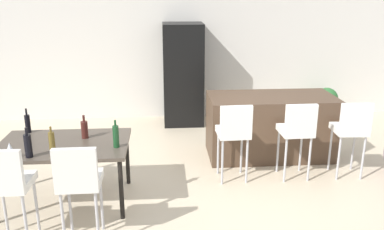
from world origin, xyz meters
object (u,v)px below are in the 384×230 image
dining_chair_near (7,181)px  wine_bottle_inner (28,123)px  wine_bottle_far (85,129)px  wine_bottle_right (116,136)px  bar_chair_middle (297,129)px  potted_plant (326,101)px  bar_chair_right (351,127)px  wine_bottle_left (28,145)px  bar_chair_left (234,130)px  kitchen_island (270,126)px  dining_chair_far (79,179)px  refrigerator (183,74)px  wine_bottle_corner (52,143)px  wine_glass_middle (10,147)px  dining_table (64,148)px

dining_chair_near → wine_bottle_inner: 1.27m
wine_bottle_far → wine_bottle_right: (0.40, -0.32, 0.02)m
bar_chair_middle → potted_plant: bearing=60.4°
bar_chair_right → wine_bottle_left: size_ratio=3.24×
bar_chair_left → wine_bottle_far: bar_chair_left is taller
kitchen_island → dining_chair_near: (-3.07, -2.08, 0.24)m
dining_chair_far → wine_bottle_left: (-0.59, 0.47, 0.17)m
bar_chair_right → dining_chair_far: (-3.25, -1.26, 0.00)m
dining_chair_near → bar_chair_left: bearing=28.0°
bar_chair_middle → refrigerator: size_ratio=0.57×
wine_bottle_right → potted_plant: wine_bottle_right is taller
kitchen_island → wine_bottle_corner: (-2.76, -1.56, 0.41)m
bar_chair_right → wine_glass_middle: (-4.02, -0.82, 0.17)m
dining_table → bar_chair_middle: bearing=8.2°
kitchen_island → dining_chair_near: 3.71m
wine_bottle_far → wine_bottle_right: bearing=-39.0°
kitchen_island → wine_bottle_left: 3.42m
wine_bottle_far → potted_plant: wine_bottle_far is taller
wine_glass_middle → refrigerator: size_ratio=0.09×
bar_chair_middle → dining_chair_near: same height
bar_chair_right → dining_chair_near: (-3.91, -1.26, 0.00)m
potted_plant → kitchen_island: bearing=-132.8°
wine_bottle_far → bar_chair_middle: bearing=5.6°
dining_chair_near → potted_plant: 5.93m
wine_bottle_right → wine_bottle_left: size_ratio=0.97×
refrigerator → potted_plant: size_ratio=2.97×
wine_bottle_left → potted_plant: wine_bottle_left is taller
dining_chair_far → refrigerator: size_ratio=0.57×
bar_chair_left → refrigerator: size_ratio=0.57×
dining_chair_far → wine_bottle_left: bearing=141.6°
refrigerator → potted_plant: 2.80m
bar_chair_right → kitchen_island: bearing=135.9°
bar_chair_left → bar_chair_right: same height
bar_chair_left → potted_plant: 3.34m
dining_chair_far → wine_bottle_inner: dining_chair_far is taller
bar_chair_right → wine_bottle_corner: (-3.61, -0.75, 0.17)m
bar_chair_left → wine_bottle_right: 1.54m
kitchen_island → dining_table: 3.01m
kitchen_island → wine_glass_middle: kitchen_island is taller
bar_chair_right → wine_bottle_right: bearing=-168.9°
wine_bottle_far → wine_bottle_inner: (-0.72, 0.25, 0.01)m
dining_chair_near → wine_bottle_far: dining_chair_near is taller
bar_chair_right → wine_glass_middle: 4.10m
dining_chair_far → potted_plant: bearing=43.5°
dining_chair_near → wine_bottle_inner: dining_chair_near is taller
bar_chair_middle → wine_bottle_right: bearing=-165.5°
bar_chair_right → wine_bottle_inner: 4.08m
refrigerator → wine_bottle_inner: bearing=-129.1°
kitchen_island → wine_bottle_far: 2.76m
wine_bottle_far → dining_chair_near: bearing=-118.8°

